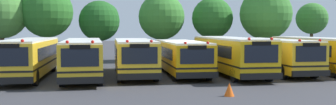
{
  "coord_description": "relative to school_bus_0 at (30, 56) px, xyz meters",
  "views": [
    {
      "loc": [
        -5.83,
        -26.33,
        3.27
      ],
      "look_at": [
        -1.08,
        0.0,
        1.6
      ],
      "focal_mm": 40.4,
      "sensor_mm": 36.0,
      "label": 1
    }
  ],
  "objects": [
    {
      "name": "ground_plane",
      "position": [
        10.5,
        -0.17,
        -1.43
      ],
      "size": [
        160.0,
        160.0,
        0.0
      ],
      "primitive_type": "plane",
      "color": "#38383D"
    },
    {
      "name": "school_bus_0",
      "position": [
        0.0,
        0.0,
        0.0
      ],
      "size": [
        2.61,
        11.03,
        2.73
      ],
      "rotation": [
        0.0,
        0.0,
        3.13
      ],
      "color": "yellow",
      "rests_on": "ground_plane"
    },
    {
      "name": "school_bus_1",
      "position": [
        3.5,
        -0.38,
        -0.03
      ],
      "size": [
        2.68,
        11.44,
        2.67
      ],
      "rotation": [
        0.0,
        0.0,
        3.16
      ],
      "color": "yellow",
      "rests_on": "ground_plane"
    },
    {
      "name": "school_bus_2",
      "position": [
        7.02,
        -0.0,
        -0.04
      ],
      "size": [
        2.82,
        9.97,
        2.65
      ],
      "rotation": [
        0.0,
        0.0,
        3.12
      ],
      "color": "yellow",
      "rests_on": "ground_plane"
    },
    {
      "name": "school_bus_3",
      "position": [
        10.43,
        -0.11,
        -0.1
      ],
      "size": [
        2.78,
        9.76,
        2.53
      ],
      "rotation": [
        0.0,
        0.0,
        3.12
      ],
      "color": "#EAA80C",
      "rests_on": "ground_plane"
    },
    {
      "name": "school_bus_4",
      "position": [
        13.93,
        -0.35,
        0.03
      ],
      "size": [
        2.71,
        11.55,
        2.79
      ],
      "rotation": [
        0.0,
        0.0,
        3.13
      ],
      "color": "yellow",
      "rests_on": "ground_plane"
    },
    {
      "name": "school_bus_5",
      "position": [
        17.4,
        -0.14,
        -0.04
      ],
      "size": [
        2.66,
        10.43,
        2.65
      ],
      "rotation": [
        0.0,
        0.0,
        3.15
      ],
      "color": "yellow",
      "rests_on": "ground_plane"
    },
    {
      "name": "school_bus_6",
      "position": [
        21.02,
        -0.05,
        0.01
      ],
      "size": [
        2.67,
        10.26,
        2.74
      ],
      "rotation": [
        0.0,
        0.0,
        3.16
      ],
      "color": "#EAA80C",
      "rests_on": "ground_plane"
    },
    {
      "name": "tree_0",
      "position": [
        -4.06,
        10.54,
        3.33
      ],
      "size": [
        4.87,
        4.81,
        7.19
      ],
      "color": "#4C3823",
      "rests_on": "ground_plane"
    },
    {
      "name": "tree_1",
      "position": [
        -0.12,
        10.73,
        3.53
      ],
      "size": [
        4.86,
        4.86,
        7.31
      ],
      "color": "#4C3823",
      "rests_on": "ground_plane"
    },
    {
      "name": "tree_2",
      "position": [
        4.75,
        11.59,
        2.72
      ],
      "size": [
        4.01,
        4.01,
        6.07
      ],
      "color": "#4C3823",
      "rests_on": "ground_plane"
    },
    {
      "name": "tree_3",
      "position": [
        10.8,
        11.87,
        3.05
      ],
      "size": [
        4.74,
        4.74,
        6.9
      ],
      "color": "#4C3823",
      "rests_on": "ground_plane"
    },
    {
      "name": "tree_4",
      "position": [
        16.27,
        11.62,
        2.99
      ],
      "size": [
        4.3,
        4.3,
        6.56
      ],
      "color": "#4C3823",
      "rests_on": "ground_plane"
    },
    {
      "name": "tree_5",
      "position": [
        21.12,
        9.17,
        3.36
      ],
      "size": [
        5.19,
        5.19,
        7.37
      ],
      "color": "#4C3823",
      "rests_on": "ground_plane"
    },
    {
      "name": "tree_6",
      "position": [
        27.55,
        11.7,
        2.96
      ],
      "size": [
        3.43,
        3.43,
        6.14
      ],
      "color": "#4C3823",
      "rests_on": "ground_plane"
    },
    {
      "name": "traffic_cone",
      "position": [
        10.84,
        -9.09,
        -1.11
      ],
      "size": [
        0.5,
        0.5,
        0.65
      ],
      "primitive_type": "cone",
      "color": "#EA5914",
      "rests_on": "ground_plane"
    }
  ]
}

